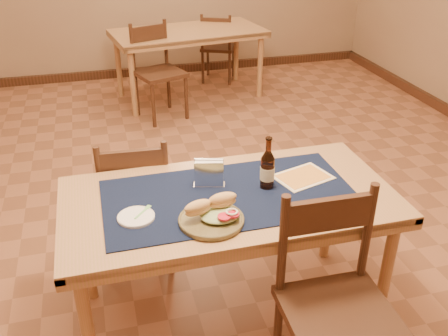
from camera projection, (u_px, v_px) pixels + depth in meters
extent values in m
cube|color=#9B6143|center=(198.00, 230.00, 3.44)|extent=(6.00, 7.00, 0.02)
cylinder|color=#AA7450|center=(88.00, 334.00, 2.15)|extent=(0.06, 0.06, 0.71)
cylinder|color=#AA7450|center=(385.00, 276.00, 2.48)|extent=(0.06, 0.06, 0.71)
cylinder|color=#AA7450|center=(85.00, 246.00, 2.69)|extent=(0.06, 0.06, 0.71)
cylinder|color=#AA7450|center=(329.00, 208.00, 3.02)|extent=(0.06, 0.06, 0.71)
cube|color=#AA7450|center=(229.00, 199.00, 2.41)|extent=(1.60, 0.80, 0.04)
cube|color=#0E1633|center=(229.00, 195.00, 2.40)|extent=(1.20, 0.60, 0.01)
cube|color=#412417|center=(139.00, 72.00, 6.35)|extent=(6.00, 0.06, 0.10)
cylinder|color=#AA7450|center=(133.00, 83.00, 5.04)|extent=(0.06, 0.06, 0.71)
cylinder|color=#AA7450|center=(260.00, 66.00, 5.54)|extent=(0.06, 0.06, 0.71)
cylinder|color=#AA7450|center=(119.00, 66.00, 5.55)|extent=(0.06, 0.06, 0.71)
cylinder|color=#AA7450|center=(236.00, 52.00, 6.05)|extent=(0.06, 0.06, 0.71)
cube|color=#AA7450|center=(188.00, 32.00, 5.37)|extent=(1.70, 1.02, 0.04)
cylinder|color=#412417|center=(165.00, 210.00, 3.25)|extent=(0.03, 0.03, 0.44)
cylinder|color=#412417|center=(110.00, 216.00, 3.19)|extent=(0.03, 0.03, 0.44)
cylinder|color=#412417|center=(170.00, 242.00, 2.95)|extent=(0.03, 0.03, 0.44)
cylinder|color=#412417|center=(110.00, 249.00, 2.89)|extent=(0.03, 0.03, 0.44)
cube|color=#412417|center=(136.00, 198.00, 2.97)|extent=(0.44, 0.44, 0.04)
cube|color=#412417|center=(132.00, 162.00, 2.64)|extent=(0.35, 0.05, 0.14)
cylinder|color=#412417|center=(166.00, 178.00, 2.73)|extent=(0.03, 0.03, 0.45)
cylinder|color=#412417|center=(101.00, 184.00, 2.67)|extent=(0.03, 0.03, 0.45)
cylinder|color=#412417|center=(278.00, 332.00, 2.31)|extent=(0.04, 0.04, 0.48)
cylinder|color=#412417|center=(354.00, 317.00, 2.39)|extent=(0.04, 0.04, 0.48)
cube|color=#412417|center=(340.00, 317.00, 2.07)|extent=(0.46, 0.46, 0.04)
cube|color=#412417|center=(329.00, 214.00, 2.06)|extent=(0.39, 0.04, 0.15)
cylinder|color=#412417|center=(283.00, 246.00, 2.08)|extent=(0.04, 0.04, 0.49)
cylinder|color=#412417|center=(367.00, 233.00, 2.16)|extent=(0.04, 0.04, 0.49)
cylinder|color=#412417|center=(153.00, 105.00, 4.85)|extent=(0.04, 0.04, 0.46)
cylinder|color=#412417|center=(186.00, 97.00, 5.03)|extent=(0.04, 0.04, 0.46)
cylinder|color=#412417|center=(137.00, 94.00, 5.12)|extent=(0.04, 0.04, 0.46)
cylinder|color=#412417|center=(169.00, 87.00, 5.30)|extent=(0.04, 0.04, 0.46)
cube|color=#412417|center=(160.00, 73.00, 4.96)|extent=(0.55, 0.55, 0.04)
cube|color=#412417|center=(148.00, 33.00, 4.93)|extent=(0.36, 0.15, 0.14)
cylinder|color=#412417|center=(132.00, 48.00, 4.90)|extent=(0.04, 0.04, 0.47)
cylinder|color=#412417|center=(166.00, 43.00, 5.08)|extent=(0.04, 0.04, 0.47)
cylinder|color=#412417|center=(234.00, 61.00, 6.25)|extent=(0.03, 0.03, 0.41)
cylinder|color=#412417|center=(208.00, 59.00, 6.29)|extent=(0.03, 0.03, 0.41)
cylinder|color=#412417|center=(230.00, 68.00, 5.96)|extent=(0.03, 0.03, 0.41)
cylinder|color=#412417|center=(203.00, 67.00, 6.01)|extent=(0.03, 0.03, 0.41)
cube|color=#412417|center=(218.00, 47.00, 6.03)|extent=(0.51, 0.51, 0.04)
cube|color=#412417|center=(216.00, 24.00, 5.73)|extent=(0.31, 0.16, 0.13)
cylinder|color=#412417|center=(230.00, 34.00, 5.76)|extent=(0.03, 0.03, 0.42)
cylinder|color=#412417|center=(202.00, 33.00, 5.80)|extent=(0.03, 0.03, 0.42)
cylinder|color=brown|center=(211.00, 220.00, 2.19)|extent=(0.29, 0.29, 0.02)
torus|color=brown|center=(211.00, 219.00, 2.19)|extent=(0.29, 0.29, 0.01)
ellipsoid|color=#9FB77E|center=(220.00, 215.00, 2.19)|extent=(0.18, 0.14, 0.03)
ellipsoid|color=#DBB368|center=(198.00, 208.00, 2.16)|extent=(0.14, 0.09, 0.07)
ellipsoid|color=#DBB368|center=(223.00, 200.00, 2.21)|extent=(0.13, 0.07, 0.07)
cylinder|color=red|center=(224.00, 217.00, 2.14)|extent=(0.06, 0.06, 0.01)
cylinder|color=red|center=(233.00, 214.00, 2.15)|extent=(0.05, 0.05, 0.01)
torus|color=white|center=(232.00, 212.00, 2.15)|extent=(0.06, 0.06, 0.01)
cylinder|color=white|center=(136.00, 217.00, 2.22)|extent=(0.17, 0.17, 0.01)
torus|color=white|center=(136.00, 216.00, 2.22)|extent=(0.17, 0.17, 0.01)
cube|color=#7ED675|center=(141.00, 213.00, 2.23)|extent=(0.07, 0.07, 0.00)
cube|color=#7ED675|center=(148.00, 207.00, 2.28)|extent=(0.03, 0.03, 0.00)
cylinder|color=#3F1A0B|center=(267.00, 173.00, 2.42)|extent=(0.07, 0.07, 0.16)
cone|color=#3F1A0B|center=(268.00, 155.00, 2.38)|extent=(0.07, 0.07, 0.04)
cylinder|color=#3F1A0B|center=(269.00, 145.00, 2.35)|extent=(0.03, 0.03, 0.06)
cylinder|color=#3F1A0B|center=(269.00, 138.00, 2.34)|extent=(0.03, 0.03, 0.01)
cylinder|color=beige|center=(267.00, 173.00, 2.42)|extent=(0.07, 0.07, 0.07)
cube|color=white|center=(209.00, 184.00, 2.48)|extent=(0.16, 0.09, 0.00)
cube|color=white|center=(209.00, 175.00, 2.42)|extent=(0.14, 0.04, 0.13)
cube|color=white|center=(209.00, 170.00, 2.46)|extent=(0.14, 0.04, 0.13)
cube|color=white|center=(209.00, 174.00, 2.45)|extent=(0.14, 0.07, 0.12)
cube|color=#4189D1|center=(209.00, 173.00, 2.42)|extent=(0.10, 0.03, 0.04)
cube|color=#F7E6BB|center=(303.00, 177.00, 2.54)|extent=(0.32, 0.27, 0.00)
cube|color=gold|center=(303.00, 176.00, 2.54)|extent=(0.28, 0.23, 0.00)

